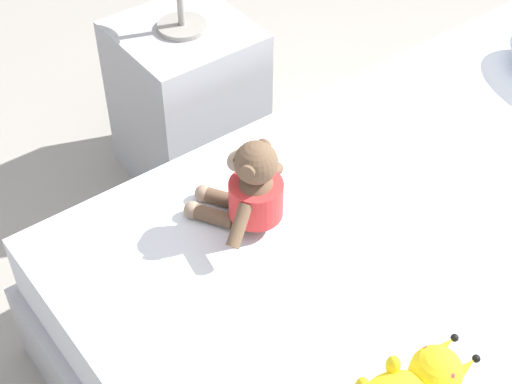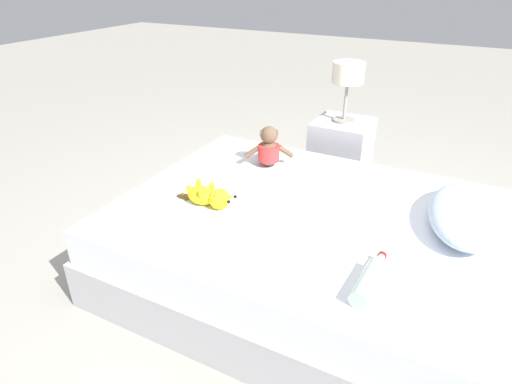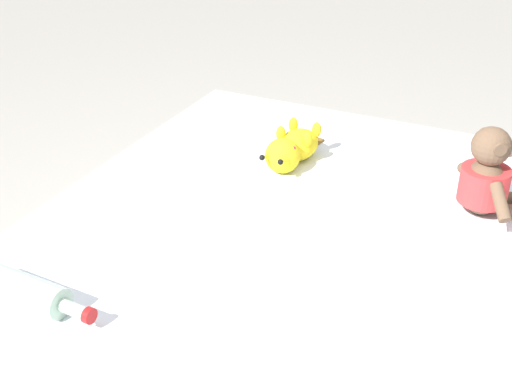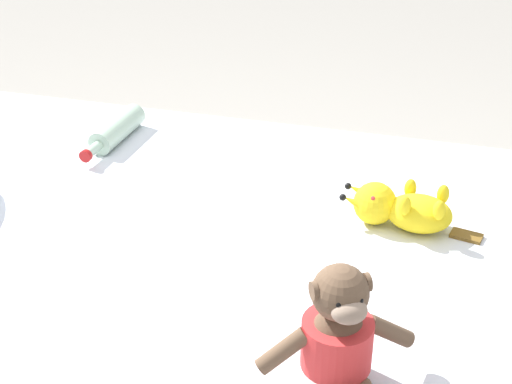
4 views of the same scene
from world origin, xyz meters
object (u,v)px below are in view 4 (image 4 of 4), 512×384
at_px(bed, 186,309).
at_px(plush_monkey, 340,340).
at_px(plush_yellow_creature, 400,208).
at_px(glass_bottle, 116,130).

bearing_deg(bed, plush_monkey, -131.28).
height_order(bed, plush_yellow_creature, plush_yellow_creature).
xyz_separation_m(plush_monkey, plush_yellow_creature, (0.55, -0.04, -0.05)).
relative_size(plush_monkey, plush_yellow_creature, 0.79).
bearing_deg(plush_monkey, plush_yellow_creature, -4.64).
bearing_deg(bed, plush_yellow_creature, -69.55).
xyz_separation_m(bed, plush_monkey, (-0.37, -0.42, 0.31)).
xyz_separation_m(plush_monkey, glass_bottle, (0.79, 0.78, -0.06)).
distance_m(plush_yellow_creature, glass_bottle, 0.86).
bearing_deg(bed, glass_bottle, 40.32).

